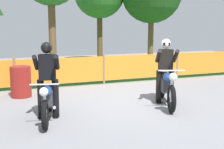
{
  "coord_description": "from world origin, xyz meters",
  "views": [
    {
      "loc": [
        -3.45,
        -7.32,
        2.09
      ],
      "look_at": [
        -0.93,
        -0.7,
        0.9
      ],
      "focal_mm": 49.12,
      "sensor_mm": 36.0,
      "label": 1
    }
  ],
  "objects_px": {
    "rider_trailing": "(47,75)",
    "motorcycle_trailing": "(48,100)",
    "motorcycle_lead": "(166,86)",
    "rider_lead": "(165,67)",
    "oil_drum": "(21,82)"
  },
  "relations": [
    {
      "from": "rider_trailing",
      "to": "motorcycle_trailing",
      "type": "bearing_deg",
      "value": 0.51
    },
    {
      "from": "motorcycle_lead",
      "to": "rider_lead",
      "type": "distance_m",
      "value": 0.52
    },
    {
      "from": "motorcycle_lead",
      "to": "motorcycle_trailing",
      "type": "bearing_deg",
      "value": -65.7
    },
    {
      "from": "oil_drum",
      "to": "rider_lead",
      "type": "bearing_deg",
      "value": -29.82
    },
    {
      "from": "motorcycle_lead",
      "to": "rider_trailing",
      "type": "height_order",
      "value": "rider_trailing"
    },
    {
      "from": "motorcycle_trailing",
      "to": "rider_trailing",
      "type": "xyz_separation_m",
      "value": [
        0.05,
        0.21,
        0.51
      ]
    },
    {
      "from": "motorcycle_lead",
      "to": "rider_lead",
      "type": "relative_size",
      "value": 1.2
    },
    {
      "from": "rider_lead",
      "to": "oil_drum",
      "type": "bearing_deg",
      "value": -99.0
    },
    {
      "from": "rider_trailing",
      "to": "oil_drum",
      "type": "height_order",
      "value": "rider_trailing"
    },
    {
      "from": "rider_trailing",
      "to": "oil_drum",
      "type": "distance_m",
      "value": 2.31
    },
    {
      "from": "oil_drum",
      "to": "motorcycle_lead",
      "type": "bearing_deg",
      "value": -33.01
    },
    {
      "from": "motorcycle_lead",
      "to": "rider_lead",
      "type": "height_order",
      "value": "rider_lead"
    },
    {
      "from": "motorcycle_lead",
      "to": "motorcycle_trailing",
      "type": "distance_m",
      "value": 3.07
    },
    {
      "from": "rider_trailing",
      "to": "motorcycle_lead",
      "type": "bearing_deg",
      "value": 103.25
    },
    {
      "from": "motorcycle_trailing",
      "to": "rider_lead",
      "type": "height_order",
      "value": "rider_lead"
    }
  ]
}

